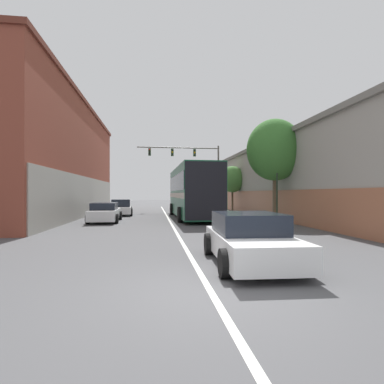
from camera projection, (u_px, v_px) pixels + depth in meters
name	position (u px, v px, depth m)	size (l,w,h in m)	color
ground_plane	(211.00, 292.00, 5.67)	(160.00, 160.00, 0.00)	#4C4C4F
lane_center_line	(169.00, 220.00, 21.12)	(0.14, 43.15, 0.01)	silver
building_left_brick	(45.00, 158.00, 24.41)	(7.09, 24.88, 9.29)	brown
building_right_storefront	(323.00, 178.00, 23.97)	(10.23, 26.90, 5.97)	#9E998E
bus	(192.00, 190.00, 22.92)	(3.03, 11.33, 3.81)	#145133
hatchback_foreground	(250.00, 239.00, 7.98)	(2.23, 4.15, 1.33)	silver
parked_car_left_near	(105.00, 212.00, 19.73)	(2.03, 4.50, 1.27)	silver
parked_car_left_mid	(121.00, 208.00, 25.86)	(2.24, 4.54, 1.36)	silver
traffic_signal_gantry	(193.00, 162.00, 33.02)	(9.05, 0.36, 7.20)	#514C47
street_lamp	(277.00, 171.00, 18.48)	(0.40, 0.40, 4.89)	#233323
street_tree_near	(275.00, 150.00, 19.46)	(3.64, 3.28, 6.71)	brown
street_tree_far	(232.00, 179.00, 30.02)	(2.41, 2.17, 4.63)	brown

